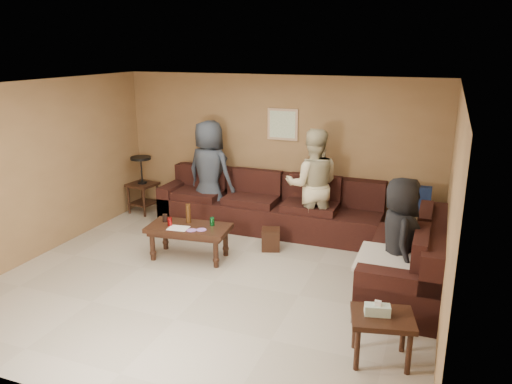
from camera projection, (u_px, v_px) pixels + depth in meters
room at (212, 156)px, 6.04m from camera, size 5.60×5.50×2.50m
sectional_sofa at (307, 227)px, 7.50m from camera, size 4.65×2.90×0.97m
coffee_table at (189, 231)px, 7.11m from camera, size 1.22×0.70×0.77m
end_table_left at (142, 184)px, 9.03m from camera, size 0.52×0.52×1.04m
side_table_right at (381, 322)px, 4.75m from camera, size 0.68×0.60×0.63m
waste_bin at (271, 239)px, 7.47m from camera, size 0.34×0.34×0.32m
wall_art at (283, 124)px, 8.22m from camera, size 0.52×0.04×0.52m
person_left at (210, 173)px, 8.41m from camera, size 0.96×0.72×1.77m
person_middle at (313, 185)px, 7.70m from camera, size 1.01×0.88×1.76m
person_right at (399, 239)px, 5.88m from camera, size 0.63×0.82×1.51m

